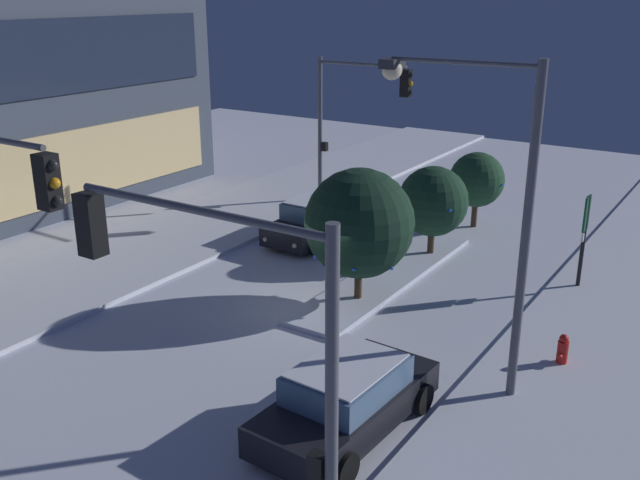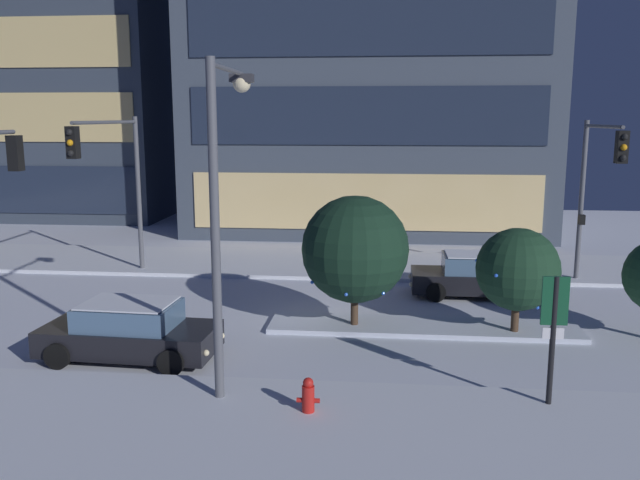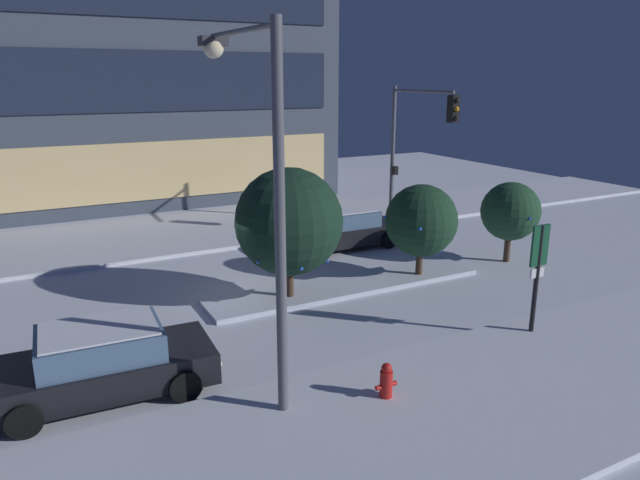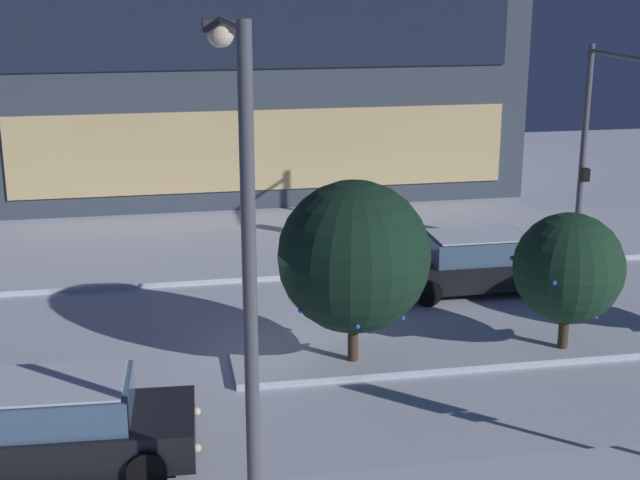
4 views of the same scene
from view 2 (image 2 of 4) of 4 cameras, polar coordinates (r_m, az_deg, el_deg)
name	(u,v)px [view 2 (image 2 of 4)]	position (r m, az deg, el deg)	size (l,w,h in m)	color
ground	(326,321)	(20.48, 0.55, -6.91)	(52.00, 52.00, 0.00)	silver
curb_strip_near	(291,436)	(13.41, -2.51, -16.36)	(52.00, 5.20, 0.14)	silver
curb_strip_far	(343,264)	(27.82, 1.96, -2.09)	(52.00, 5.20, 0.14)	silver
median_strip	(423,327)	(19.89, 8.81, -7.36)	(9.00, 1.80, 0.14)	silver
office_tower_secondary	(91,51)	(45.54, -18.98, 15.02)	(10.15, 10.63, 20.31)	#384251
car_near	(130,332)	(17.88, -15.96, -7.55)	(4.61, 2.30, 1.49)	black
car_far	(479,276)	(23.69, 13.47, -3.01)	(4.76, 2.01, 1.49)	black
traffic_light_corner_far_right	(597,176)	(24.85, 22.58, 5.05)	(0.32, 4.20, 6.01)	#565960
traffic_light_corner_far_left	(114,167)	(25.05, -17.23, 5.98)	(0.32, 5.66, 6.14)	#565960
street_lamp_arched	(224,177)	(14.82, -8.17, 5.36)	(0.56, 3.46, 7.31)	#565960
fire_hydrant	(308,399)	(14.08, -1.02, -13.40)	(0.48, 0.26, 0.87)	red
parking_info_sign	(553,325)	(14.75, 19.33, -6.91)	(0.55, 0.12, 2.91)	black
decorated_tree_left_of_median	(355,249)	(19.15, 3.01, -0.80)	(3.09, 3.09, 3.93)	#473323
decorated_tree_right_of_median	(518,270)	(19.41, 16.54, -2.44)	(2.32, 2.38, 3.10)	#473323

